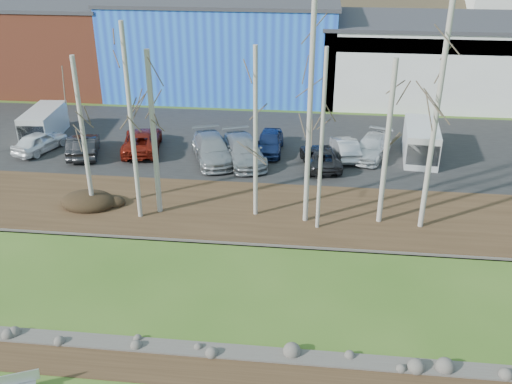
# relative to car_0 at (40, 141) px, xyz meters

# --- Properties ---
(dirt_strip) EXTENTS (80.00, 1.80, 0.03)m
(dirt_strip) POSITION_rel_car_0_xyz_m (16.21, -19.42, -0.83)
(dirt_strip) COLOR #382616
(dirt_strip) RESTS_ON ground
(near_bank_rocks) EXTENTS (80.00, 0.80, 0.50)m
(near_bank_rocks) POSITION_rel_car_0_xyz_m (16.21, -18.42, -0.85)
(near_bank_rocks) COLOR #47423D
(near_bank_rocks) RESTS_ON ground
(river) EXTENTS (80.00, 8.00, 0.90)m
(river) POSITION_rel_car_0_xyz_m (16.21, -14.32, -0.85)
(river) COLOR #111932
(river) RESTS_ON ground
(far_bank_rocks) EXTENTS (80.00, 0.80, 0.46)m
(far_bank_rocks) POSITION_rel_car_0_xyz_m (16.21, -10.22, -0.85)
(far_bank_rocks) COLOR #47423D
(far_bank_rocks) RESTS_ON ground
(far_bank) EXTENTS (80.00, 7.00, 0.15)m
(far_bank) POSITION_rel_car_0_xyz_m (16.21, -7.02, -0.77)
(far_bank) COLOR #382616
(far_bank) RESTS_ON ground
(parking_lot) EXTENTS (80.00, 14.00, 0.14)m
(parking_lot) POSITION_rel_car_0_xyz_m (16.21, 3.48, -0.78)
(parking_lot) COLOR black
(parking_lot) RESTS_ON ground
(building_brick) EXTENTS (16.32, 12.24, 7.80)m
(building_brick) POSITION_rel_car_0_xyz_m (-7.79, 17.48, 3.06)
(building_brick) COLOR #9A442C
(building_brick) RESTS_ON ground
(building_blue) EXTENTS (20.40, 12.24, 8.30)m
(building_blue) POSITION_rel_car_0_xyz_m (10.21, 17.48, 3.31)
(building_blue) COLOR blue
(building_blue) RESTS_ON ground
(building_white) EXTENTS (18.36, 12.24, 6.80)m
(building_white) POSITION_rel_car_0_xyz_m (28.21, 17.46, 2.56)
(building_white) COLOR silver
(building_white) RESTS_ON ground
(dirt_mound) EXTENTS (3.11, 2.20, 0.61)m
(dirt_mound) POSITION_rel_car_0_xyz_m (6.36, -7.59, -0.39)
(dirt_mound) COLOR black
(dirt_mound) RESTS_ON far_bank
(birch_0) EXTENTS (0.24, 0.24, 8.51)m
(birch_0) POSITION_rel_car_0_xyz_m (6.70, -7.79, 3.56)
(birch_0) COLOR beige
(birch_0) RESTS_ON far_bank
(birch_1) EXTENTS (0.29, 0.29, 8.89)m
(birch_1) POSITION_rel_car_0_xyz_m (10.52, -7.77, 3.75)
(birch_1) COLOR beige
(birch_1) RESTS_ON far_bank
(birch_2) EXTENTS (0.24, 0.24, 10.34)m
(birch_2) POSITION_rel_car_0_xyz_m (9.63, -8.48, 4.47)
(birch_2) COLOR beige
(birch_2) RESTS_ON far_bank
(birch_3) EXTENTS (0.23, 0.23, 9.16)m
(birch_3) POSITION_rel_car_0_xyz_m (15.82, -7.50, 3.88)
(birch_3) COLOR beige
(birch_3) RESTS_ON far_bank
(birch_4) EXTENTS (0.20, 0.20, 9.39)m
(birch_4) POSITION_rel_car_0_xyz_m (19.20, -8.60, 4.00)
(birch_4) COLOR beige
(birch_4) RESTS_ON far_bank
(birch_5) EXTENTS (0.26, 0.26, 11.67)m
(birch_5) POSITION_rel_car_0_xyz_m (18.55, -7.91, 5.14)
(birch_5) COLOR beige
(birch_5) RESTS_ON far_bank
(birch_6) EXTENTS (0.27, 0.27, 8.73)m
(birch_6) POSITION_rel_car_0_xyz_m (22.48, -7.57, 3.67)
(birch_6) COLOR beige
(birch_6) RESTS_ON far_bank
(birch_7) EXTENTS (0.27, 0.27, 11.98)m
(birch_7) POSITION_rel_car_0_xyz_m (24.60, -7.90, 5.29)
(birch_7) COLOR beige
(birch_7) RESTS_ON far_bank
(car_0) EXTENTS (2.95, 4.48, 1.42)m
(car_0) POSITION_rel_car_0_xyz_m (0.00, 0.00, 0.00)
(car_0) COLOR white
(car_0) RESTS_ON parking_lot
(car_1) EXTENTS (2.54, 4.35, 1.36)m
(car_1) POSITION_rel_car_0_xyz_m (3.47, -0.36, -0.03)
(car_1) COLOR black
(car_1) RESTS_ON parking_lot
(car_2) EXTENTS (3.43, 5.67, 1.47)m
(car_2) POSITION_rel_car_0_xyz_m (6.97, 0.91, 0.03)
(car_2) COLOR maroon
(car_2) RESTS_ON parking_lot
(car_3) EXTENTS (4.00, 5.97, 1.61)m
(car_3) POSITION_rel_car_0_xyz_m (12.10, -0.27, 0.09)
(car_3) COLOR #94979B
(car_3) RESTS_ON parking_lot
(car_4) EXTENTS (1.72, 4.25, 1.45)m
(car_4) POSITION_rel_car_0_xyz_m (15.77, 1.63, 0.01)
(car_4) COLOR navy
(car_4) RESTS_ON parking_lot
(car_5) EXTENTS (2.12, 4.20, 1.32)m
(car_5) POSITION_rel_car_0_xyz_m (20.90, 1.32, -0.05)
(car_5) COLOR #A9A9AB
(car_5) RESTS_ON parking_lot
(car_6) EXTENTS (3.05, 4.92, 1.27)m
(car_6) POSITION_rel_car_0_xyz_m (19.25, -0.43, -0.07)
(car_6) COLOR black
(car_6) RESTS_ON parking_lot
(car_7) EXTENTS (3.48, 5.21, 1.40)m
(car_7) POSITION_rel_car_0_xyz_m (22.67, 1.57, -0.01)
(car_7) COLOR silver
(car_7) RESTS_ON parking_lot
(car_8) EXTENTS (4.00, 5.97, 1.61)m
(car_8) POSITION_rel_car_0_xyz_m (14.21, -0.27, 0.09)
(car_8) COLOR #94979B
(car_8) RESTS_ON parking_lot
(car_9) EXTENTS (2.54, 4.35, 1.36)m
(car_9) POSITION_rel_car_0_xyz_m (3.00, -0.36, -0.03)
(car_9) COLOR black
(car_9) RESTS_ON parking_lot
(van_white) EXTENTS (2.56, 5.24, 2.22)m
(van_white) POSITION_rel_car_0_xyz_m (25.88, 1.65, 0.40)
(van_white) COLOR white
(van_white) RESTS_ON parking_lot
(van_grey) EXTENTS (2.36, 4.92, 2.09)m
(van_grey) POSITION_rel_car_0_xyz_m (-0.89, 2.48, 0.34)
(van_grey) COLOR silver
(van_grey) RESTS_ON parking_lot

